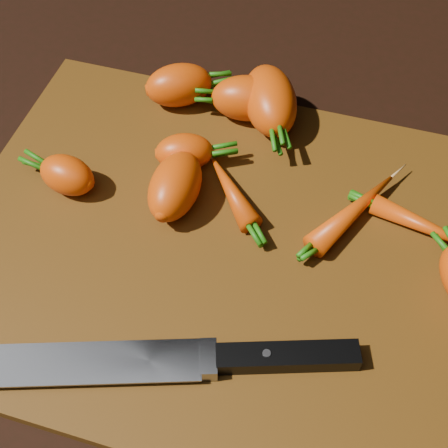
# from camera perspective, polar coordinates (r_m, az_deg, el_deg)

# --- Properties ---
(ground) EXTENTS (2.00, 2.00, 0.01)m
(ground) POSITION_cam_1_polar(r_m,az_deg,el_deg) (0.59, -0.28, -2.76)
(ground) COLOR black
(cutting_board) EXTENTS (0.50, 0.40, 0.01)m
(cutting_board) POSITION_cam_1_polar(r_m,az_deg,el_deg) (0.58, -0.28, -2.16)
(cutting_board) COLOR #5C360E
(cutting_board) RESTS_ON ground
(carrot_0) EXTENTS (0.09, 0.08, 0.05)m
(carrot_0) POSITION_cam_1_polar(r_m,az_deg,el_deg) (0.69, -4.14, 12.55)
(carrot_0) COLOR #D94A0D
(carrot_0) RESTS_ON cutting_board
(carrot_1) EXTENTS (0.06, 0.05, 0.04)m
(carrot_1) POSITION_cam_1_polar(r_m,az_deg,el_deg) (0.62, -14.16, 4.36)
(carrot_1) COLOR #D94A0D
(carrot_1) RESTS_ON cutting_board
(carrot_2) EXTENTS (0.09, 0.11, 0.05)m
(carrot_2) POSITION_cam_1_polar(r_m,az_deg,el_deg) (0.66, 4.22, 11.20)
(carrot_2) COLOR #D94A0D
(carrot_2) RESTS_ON cutting_board
(carrot_3) EXTENTS (0.05, 0.08, 0.05)m
(carrot_3) POSITION_cam_1_polar(r_m,az_deg,el_deg) (0.59, -4.49, 3.48)
(carrot_3) COLOR #D94A0D
(carrot_3) RESTS_ON cutting_board
(carrot_4) EXTENTS (0.08, 0.06, 0.05)m
(carrot_4) POSITION_cam_1_polar(r_m,az_deg,el_deg) (0.67, 2.17, 11.42)
(carrot_4) COLOR #D94A0D
(carrot_4) RESTS_ON cutting_board
(carrot_5) EXTENTS (0.07, 0.06, 0.04)m
(carrot_5) POSITION_cam_1_polar(r_m,az_deg,el_deg) (0.62, -3.65, 6.58)
(carrot_5) COLOR #D94A0D
(carrot_5) RESTS_ON cutting_board
(carrot_7) EXTENTS (0.08, 0.11, 0.02)m
(carrot_7) POSITION_cam_1_polar(r_m,az_deg,el_deg) (0.59, 11.77, 1.18)
(carrot_7) COLOR #D94A0D
(carrot_7) RESTS_ON cutting_board
(carrot_8) EXTENTS (0.11, 0.05, 0.02)m
(carrot_8) POSITION_cam_1_polar(r_m,az_deg,el_deg) (0.60, 18.36, -0.41)
(carrot_8) COLOR #D94A0D
(carrot_8) RESTS_ON cutting_board
(carrot_9) EXTENTS (0.08, 0.08, 0.02)m
(carrot_9) POSITION_cam_1_polar(r_m,az_deg,el_deg) (0.60, 0.68, 3.04)
(carrot_9) COLOR #D94A0D
(carrot_9) RESTS_ON cutting_board
(knife) EXTENTS (0.32, 0.13, 0.02)m
(knife) POSITION_cam_1_polar(r_m,az_deg,el_deg) (0.52, -11.25, -12.33)
(knife) COLOR gray
(knife) RESTS_ON cutting_board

